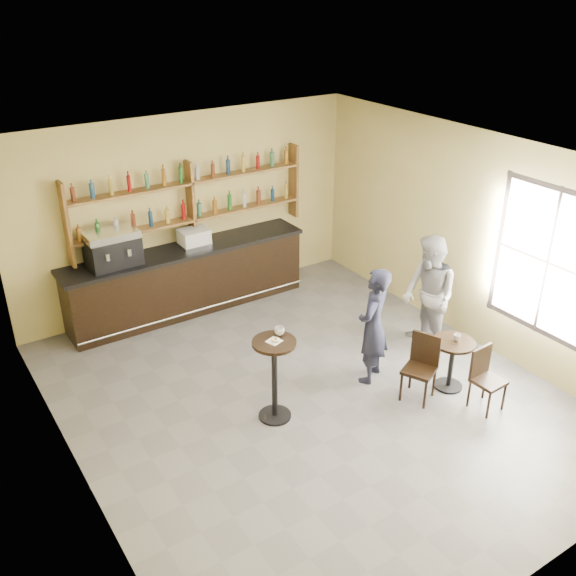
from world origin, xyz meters
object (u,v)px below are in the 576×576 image
man_main (373,326)px  chair_south (489,381)px  pastry_case (194,238)px  chair_west (419,369)px  espresso_machine (113,248)px  pedestal_table (275,380)px  bar_counter (188,279)px  patron_second (429,296)px  cafe_table (451,364)px

man_main → chair_south: (0.82, -1.37, -0.41)m
pastry_case → chair_west: size_ratio=0.53×
espresso_machine → pedestal_table: size_ratio=0.69×
bar_counter → pastry_case: 0.72m
patron_second → cafe_table: bearing=-8.3°
patron_second → espresso_machine: bearing=-115.2°
man_main → chair_south: bearing=89.4°
espresso_machine → patron_second: size_ratio=0.43×
man_main → chair_west: size_ratio=1.85×
chair_west → chair_south: (0.60, -0.65, -0.03)m
pedestal_table → chair_south: pedestal_table is taller
patron_second → man_main: bearing=-67.2°
man_main → chair_west: 0.84m
pastry_case → man_main: man_main is taller
espresso_machine → patron_second: 4.77m
espresso_machine → man_main: (2.42, -3.25, -0.55)m
man_main → espresso_machine: bearing=-84.8°
bar_counter → cafe_table: bar_counter is taller
espresso_machine → bar_counter: bearing=-2.6°
patron_second → pastry_case: bearing=-128.5°
man_main → patron_second: (1.17, 0.15, 0.07)m
espresso_machine → chair_west: 4.86m
pedestal_table → man_main: man_main is taller
pedestal_table → man_main: (1.59, 0.01, 0.28)m
pedestal_table → chair_west: (1.81, -0.70, -0.11)m
pastry_case → bar_counter: bearing=177.8°
pedestal_table → chair_south: 2.76m
pedestal_table → cafe_table: 2.48m
pastry_case → patron_second: patron_second is taller
bar_counter → pedestal_table: bearing=-96.0°
pastry_case → pedestal_table: pastry_case is taller
chair_west → patron_second: size_ratio=0.50×
pedestal_table → cafe_table: size_ratio=1.55×
espresso_machine → patron_second: bearing=-43.4°
espresso_machine → cafe_table: espresso_machine is taller
cafe_table → patron_second: (0.40, 0.91, 0.54)m
pastry_case → patron_second: (2.25, -3.11, -0.35)m
chair_south → pedestal_table: bearing=147.6°
espresso_machine → chair_south: 5.72m
pastry_case → chair_west: (1.29, -3.97, -0.80)m
cafe_table → chair_south: (0.05, -0.60, 0.06)m
man_main → chair_west: man_main is taller
patron_second → bar_counter: bearing=-126.5°
chair_south → patron_second: 1.63m
pastry_case → chair_west: bearing=-74.2°
chair_west → patron_second: 1.37m
bar_counter → patron_second: 3.95m
cafe_table → espresso_machine: bearing=128.4°
man_main → chair_south: size_ratio=1.97×
pedestal_table → man_main: size_ratio=0.67×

